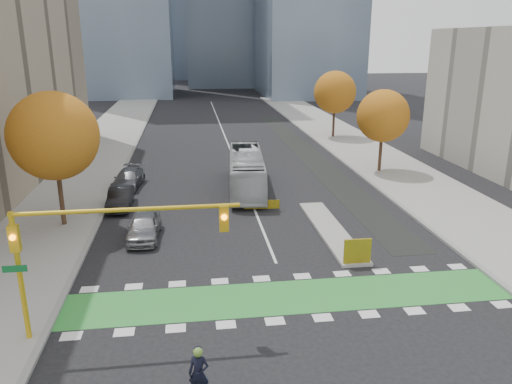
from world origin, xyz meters
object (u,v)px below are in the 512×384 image
object	(u,v)px
parked_car_b	(120,198)
parked_car_c	(128,179)
tree_west	(54,136)
bus	(246,171)
tree_east_far	(335,92)
tree_east_near	(383,116)
traffic_signal_west	(89,239)
hazard_board	(357,251)
parked_car_a	(144,226)

from	to	relation	value
parked_car_b	parked_car_c	world-z (taller)	parked_car_b
tree_west	bus	bearing A→B (deg)	27.72
tree_west	tree_east_far	bearing A→B (deg)	46.70
tree_west	tree_east_near	world-z (taller)	tree_west
traffic_signal_west	parked_car_c	bearing A→B (deg)	92.97
tree_west	parked_car_b	bearing A→B (deg)	46.33
hazard_board	tree_west	xyz separation A→B (m)	(-16.00, 7.80, 4.82)
bus	parked_car_c	size ratio (longest dim) A/B	2.24
bus	tree_east_near	bearing A→B (deg)	21.99
tree_east_far	parked_car_c	bearing A→B (deg)	-140.29
traffic_signal_west	parked_car_a	size ratio (longest dim) A/B	2.00
tree_west	parked_car_b	size ratio (longest dim) A/B	1.96
tree_west	bus	size ratio (longest dim) A/B	0.78
hazard_board	tree_east_far	size ratio (longest dim) A/B	0.18
bus	parked_car_b	world-z (taller)	bus
bus	parked_car_b	size ratio (longest dim) A/B	2.51
tree_west	parked_car_a	distance (m)	7.51
traffic_signal_west	parked_car_a	bearing A→B (deg)	84.30
parked_car_b	parked_car_c	size ratio (longest dim) A/B	0.89
hazard_board	traffic_signal_west	size ratio (longest dim) A/B	0.16
parked_car_a	traffic_signal_west	bearing A→B (deg)	-92.99
tree_east_near	parked_car_b	distance (m)	22.48
tree_east_far	parked_car_a	distance (m)	34.91
parked_car_b	tree_east_far	bearing A→B (deg)	46.70
tree_east_far	bus	distance (m)	23.62
traffic_signal_west	parked_car_a	distance (m)	10.46
parked_car_c	traffic_signal_west	bearing A→B (deg)	-80.09
hazard_board	tree_west	bearing A→B (deg)	154.01
tree_west	parked_car_c	xyz separation A→B (m)	(3.00, 8.14, -4.93)
hazard_board	parked_car_b	xyz separation A→B (m)	(-13.00, 10.94, -0.11)
tree_east_far	traffic_signal_west	distance (m)	43.61
tree_west	tree_east_far	xyz separation A→B (m)	(24.50, 26.00, -0.38)
traffic_signal_west	hazard_board	bearing A→B (deg)	21.55
tree_west	parked_car_a	bearing A→B (deg)	-27.55
tree_east_far	parked_car_b	size ratio (longest dim) A/B	1.82
hazard_board	parked_car_a	world-z (taller)	parked_car_a
tree_east_near	bus	bearing A→B (deg)	-162.90
tree_west	tree_east_far	size ratio (longest dim) A/B	1.08
tree_east_far	parked_car_b	distance (m)	31.71
tree_west	parked_car_c	world-z (taller)	tree_west
hazard_board	tree_west	size ratio (longest dim) A/B	0.17
hazard_board	parked_car_a	size ratio (longest dim) A/B	0.33
hazard_board	bus	xyz separation A→B (m)	(-3.99, 14.11, 0.67)
hazard_board	parked_car_a	xyz separation A→B (m)	(-10.94, 5.16, -0.07)
traffic_signal_west	parked_car_c	distance (m)	20.95
parked_car_a	parked_car_b	xyz separation A→B (m)	(-2.06, 5.78, -0.03)
hazard_board	parked_car_c	xyz separation A→B (m)	(-13.00, 15.94, -0.12)
traffic_signal_west	tree_east_near	bearing A→B (deg)	48.48
parked_car_b	parked_car_c	xyz separation A→B (m)	(0.00, 5.00, -0.01)
tree_east_near	traffic_signal_west	xyz separation A→B (m)	(-19.93, -22.51, -0.83)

